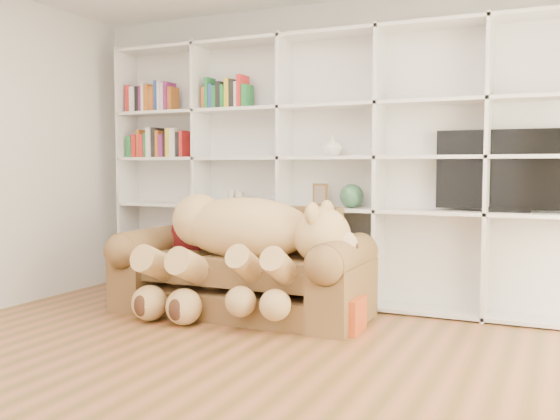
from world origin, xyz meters
The scene contains 14 objects.
floor centered at (0.00, 0.00, 0.00)m, with size 5.00×5.00×0.00m, color brown.
wall_back centered at (0.00, 2.50, 1.35)m, with size 5.00×0.02×2.70m, color silver.
bookshelf centered at (-0.24, 2.36, 1.31)m, with size 4.43×0.35×2.40m.
sofa centered at (-0.55, 1.70, 0.33)m, with size 2.10×0.91×0.88m.
teddy_bear centered at (-0.47, 1.52, 0.63)m, with size 1.70×0.90×0.99m.
throw_pillow centered at (-1.16, 1.84, 0.63)m, with size 0.36×0.12×0.36m, color #611011.
gift_box centered at (0.39, 1.47, 0.13)m, with size 0.32×0.30×0.26m, color #CA4A1B.
tv centered at (1.47, 2.35, 1.19)m, with size 1.10×0.18×0.65m.
picture_frame centered at (-0.09, 2.30, 0.97)m, with size 0.16×0.03×0.20m, color brown.
green_vase centered at (0.20, 2.30, 0.97)m, with size 0.21×0.21×0.21m, color #326141.
figurine_tall centered at (-1.00, 2.30, 0.94)m, with size 0.07×0.07×0.14m, color beige.
figurine_short centered at (-0.91, 2.30, 0.93)m, with size 0.07×0.07×0.12m, color beige.
snow_globe centered at (-0.53, 2.30, 0.92)m, with size 0.11×0.11×0.11m, color silver.
shelf_vase centered at (0.01, 2.30, 1.40)m, with size 0.17×0.17×0.18m, color white.
Camera 1 is at (1.88, -2.86, 1.22)m, focal length 40.00 mm.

